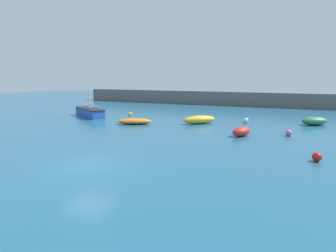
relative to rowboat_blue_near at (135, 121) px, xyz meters
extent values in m
cube|color=#235B7A|center=(3.49, -11.99, -0.39)|extent=(120.00, 120.00, 0.20)
cube|color=#66605B|center=(3.49, 21.87, 0.84)|extent=(47.50, 2.88, 2.25)
ellipsoid|color=orange|center=(0.00, 0.00, 0.00)|extent=(3.74, 2.51, 0.57)
ellipsoid|color=yellow|center=(6.15, 2.61, 0.13)|extent=(3.45, 3.26, 0.84)
cube|color=#2D56B7|center=(-7.42, 2.44, 0.16)|extent=(5.44, 4.11, 0.89)
cube|color=black|center=(-7.42, 2.44, 0.67)|extent=(5.55, 4.19, 0.12)
cylinder|color=silver|center=(-7.42, 2.44, 2.05)|extent=(0.14, 0.14, 2.89)
cylinder|color=silver|center=(-6.08, 1.63, 1.21)|extent=(2.74, 1.72, 0.11)
ellipsoid|color=red|center=(10.78, -1.70, 0.09)|extent=(1.83, 2.17, 0.75)
ellipsoid|color=#287A4C|center=(17.16, 6.03, 0.12)|extent=(3.05, 2.61, 0.82)
sphere|color=yellow|center=(-3.19, 4.77, -0.07)|extent=(0.43, 0.43, 0.43)
sphere|color=#EA668C|center=(14.42, -0.30, -0.03)|extent=(0.51, 0.51, 0.51)
sphere|color=white|center=(10.61, 4.67, -0.02)|extent=(0.54, 0.54, 0.54)
sphere|color=red|center=(15.53, -6.85, -0.02)|extent=(0.53, 0.53, 0.53)
camera|label=1|loc=(12.70, -23.48, 4.59)|focal=28.00mm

